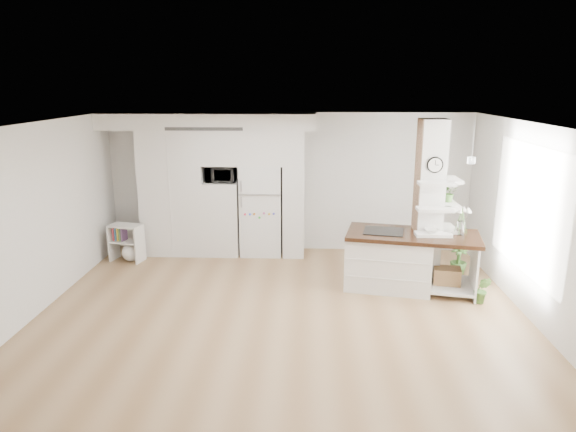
% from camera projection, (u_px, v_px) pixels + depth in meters
% --- Properties ---
extents(floor, '(7.00, 6.00, 0.01)m').
position_uv_depth(floor, '(282.00, 312.00, 7.45)').
color(floor, '#A58259').
rests_on(floor, ground).
extents(room, '(7.04, 6.04, 2.72)m').
position_uv_depth(room, '(281.00, 187.00, 6.99)').
color(room, white).
rests_on(room, ground).
extents(cabinet_wall, '(4.00, 0.71, 2.70)m').
position_uv_depth(cabinet_wall, '(212.00, 177.00, 9.71)').
color(cabinet_wall, white).
rests_on(cabinet_wall, floor).
extents(refrigerator, '(0.78, 0.69, 1.75)m').
position_uv_depth(refrigerator, '(261.00, 210.00, 9.85)').
color(refrigerator, white).
rests_on(refrigerator, floor).
extents(column, '(0.69, 0.90, 2.70)m').
position_uv_depth(column, '(435.00, 205.00, 8.12)').
color(column, silver).
rests_on(column, floor).
extents(window, '(0.00, 2.40, 2.40)m').
position_uv_depth(window, '(528.00, 209.00, 7.24)').
color(window, white).
rests_on(window, room).
extents(pendant_light, '(0.12, 0.12, 0.10)m').
position_uv_depth(pendant_light, '(406.00, 167.00, 7.00)').
color(pendant_light, white).
rests_on(pendant_light, room).
extents(kitchen_island, '(2.20, 1.35, 1.49)m').
position_uv_depth(kitchen_island, '(396.00, 259.00, 8.28)').
color(kitchen_island, white).
rests_on(kitchen_island, floor).
extents(bookshelf, '(0.65, 0.47, 0.70)m').
position_uv_depth(bookshelf, '(128.00, 245.00, 9.55)').
color(bookshelf, white).
rests_on(bookshelf, floor).
extents(floor_plant_a, '(0.30, 0.27, 0.43)m').
position_uv_depth(floor_plant_a, '(482.00, 290.00, 7.71)').
color(floor_plant_a, '#406E2C').
rests_on(floor_plant_a, floor).
extents(floor_plant_b, '(0.37, 0.37, 0.51)m').
position_uv_depth(floor_plant_b, '(459.00, 259.00, 8.92)').
color(floor_plant_b, '#406E2C').
rests_on(floor_plant_b, floor).
extents(microwave, '(0.54, 0.37, 0.30)m').
position_uv_depth(microwave, '(221.00, 174.00, 9.65)').
color(microwave, '#2D2D2D').
rests_on(microwave, cabinet_wall).
extents(shelf_plant, '(0.27, 0.23, 0.30)m').
position_uv_depth(shelf_plant, '(449.00, 193.00, 8.23)').
color(shelf_plant, '#406E2C').
rests_on(shelf_plant, column).
extents(decor_bowl, '(0.22, 0.22, 0.05)m').
position_uv_depth(decor_bowl, '(432.00, 231.00, 7.99)').
color(decor_bowl, white).
rests_on(decor_bowl, column).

